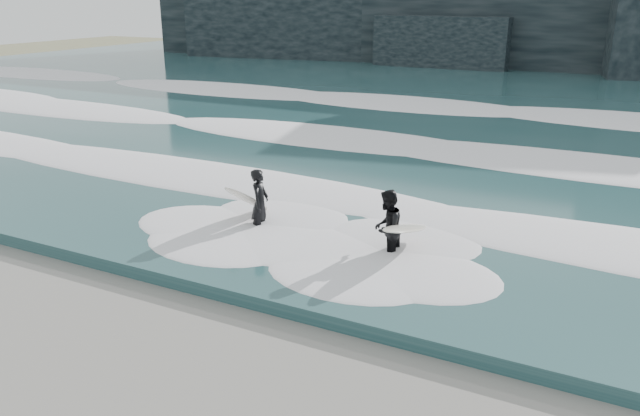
{
  "coord_description": "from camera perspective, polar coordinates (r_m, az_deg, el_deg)",
  "views": [
    {
      "loc": [
        5.83,
        -5.62,
        5.6
      ],
      "look_at": [
        -0.24,
        6.21,
        1.0
      ],
      "focal_mm": 35.0,
      "sensor_mm": 36.0,
      "label": 1
    }
  ],
  "objects": [
    {
      "name": "sea",
      "position": [
        35.52,
        17.64,
        9.38
      ],
      "size": [
        90.0,
        52.0,
        0.3
      ],
      "primitive_type": "cube",
      "color": "#264B4D",
      "rests_on": "ground"
    },
    {
      "name": "headland",
      "position": [
        51.95,
        21.73,
        17.15
      ],
      "size": [
        70.0,
        9.0,
        10.0
      ],
      "primitive_type": "cube",
      "color": "black",
      "rests_on": "ground"
    },
    {
      "name": "foam_near",
      "position": [
        16.57,
        5.15,
        0.72
      ],
      "size": [
        60.0,
        3.2,
        0.2
      ],
      "primitive_type": "ellipsoid",
      "color": "white",
      "rests_on": "sea"
    },
    {
      "name": "surfer_right",
      "position": [
        13.41,
        6.39,
        -1.81
      ],
      "size": [
        1.08,
        2.18,
        1.67
      ],
      "color": "black",
      "rests_on": "ground"
    },
    {
      "name": "foam_mid",
      "position": [
        22.98,
        11.82,
        5.65
      ],
      "size": [
        60.0,
        4.0,
        0.24
      ],
      "primitive_type": "ellipsoid",
      "color": "white",
      "rests_on": "sea"
    },
    {
      "name": "ground",
      "position": [
        9.84,
        -16.12,
        -16.46
      ],
      "size": [
        120.0,
        120.0,
        0.0
      ],
      "primitive_type": "plane",
      "color": "olive",
      "rests_on": "ground"
    },
    {
      "name": "surfer_left",
      "position": [
        15.02,
        -5.76,
        0.52
      ],
      "size": [
        0.95,
        1.76,
        1.68
      ],
      "color": "black",
      "rests_on": "ground"
    },
    {
      "name": "foam_far",
      "position": [
        31.59,
        16.37,
        8.94
      ],
      "size": [
        60.0,
        4.8,
        0.3
      ],
      "primitive_type": "ellipsoid",
      "color": "white",
      "rests_on": "sea"
    }
  ]
}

